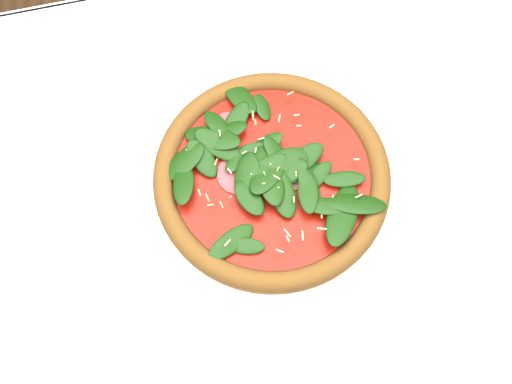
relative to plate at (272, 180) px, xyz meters
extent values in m
plane|color=brown|center=(-0.02, -0.01, -0.76)|extent=(6.00, 6.00, 0.00)
cube|color=white|center=(-0.02, -0.01, -0.03)|extent=(1.20, 0.80, 0.04)
cylinder|color=#4B311E|center=(0.52, 0.33, -0.40)|extent=(0.06, 0.06, 0.71)
cube|color=white|center=(-0.02, 0.39, -0.12)|extent=(1.20, 0.01, 0.22)
cylinder|color=white|center=(0.00, 0.00, 0.00)|extent=(0.38, 0.38, 0.01)
torus|color=white|center=(0.00, 0.00, 0.00)|extent=(0.38, 0.38, 0.01)
cylinder|color=#9A5E25|center=(0.00, 0.00, 0.01)|extent=(0.37, 0.37, 0.01)
torus|color=#9A6223|center=(0.00, 0.00, 0.02)|extent=(0.37, 0.37, 0.03)
cylinder|color=#980E05|center=(0.00, 0.00, 0.02)|extent=(0.31, 0.31, 0.00)
cylinder|color=#A64243|center=(0.00, 0.00, 0.02)|extent=(0.27, 0.27, 0.00)
ellipsoid|color=black|center=(0.00, 0.00, 0.03)|extent=(0.29, 0.29, 0.03)
cylinder|color=#FBF4A4|center=(0.00, 0.00, 0.04)|extent=(0.27, 0.27, 0.00)
cylinder|color=white|center=(-0.31, 0.03, -0.01)|extent=(0.07, 0.07, 0.00)
cylinder|color=white|center=(-0.31, 0.03, 0.04)|extent=(0.01, 0.01, 0.10)
ellipsoid|color=white|center=(-0.31, 0.03, 0.14)|extent=(0.08, 0.08, 0.11)
cube|color=silver|center=(-0.36, -0.17, 0.00)|extent=(0.04, 0.05, 0.00)
camera|label=1|loc=(-0.10, -0.30, 0.74)|focal=40.00mm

